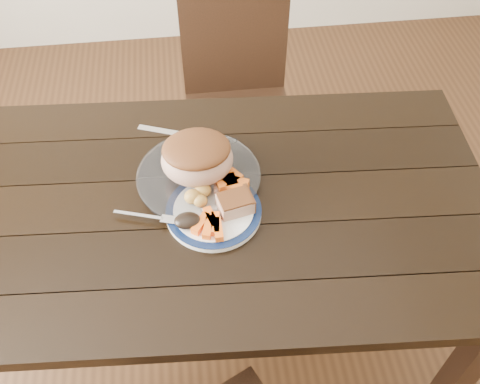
{
  "coord_description": "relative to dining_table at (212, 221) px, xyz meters",
  "views": [
    {
      "loc": [
        -0.04,
        -0.96,
        1.9
      ],
      "look_at": [
        0.08,
        -0.02,
        0.8
      ],
      "focal_mm": 40.0,
      "sensor_mm": 36.0,
      "label": 1
    }
  ],
  "objects": [
    {
      "name": "serving_platter",
      "position": [
        -0.03,
        0.09,
        0.1
      ],
      "size": [
        0.35,
        0.35,
        0.02
      ],
      "primitive_type": "cylinder",
      "color": "white",
      "rests_on": "dining_table"
    },
    {
      "name": "pork_slice",
      "position": [
        0.06,
        -0.05,
        0.13
      ],
      "size": [
        0.1,
        0.09,
        0.04
      ],
      "primitive_type": "cube",
      "rotation": [
        0.0,
        0.0,
        0.22
      ],
      "color": "tan",
      "rests_on": "dinner_plate"
    },
    {
      "name": "dining_table",
      "position": [
        0.0,
        0.0,
        0.0
      ],
      "size": [
        1.65,
        1.0,
        0.75
      ],
      "rotation": [
        0.0,
        0.0,
        -0.06
      ],
      "color": "black",
      "rests_on": "ground"
    },
    {
      "name": "ground",
      "position": [
        0.0,
        0.0,
        -0.66
      ],
      "size": [
        4.0,
        4.0,
        0.0
      ],
      "primitive_type": "plane",
      "color": "#472B16",
      "rests_on": "ground"
    },
    {
      "name": "dark_mushroom",
      "position": [
        -0.07,
        -0.09,
        0.13
      ],
      "size": [
        0.07,
        0.05,
        0.03
      ],
      "primitive_type": "ellipsoid",
      "color": "black",
      "rests_on": "dinner_plate"
    },
    {
      "name": "chair_far",
      "position": [
        0.16,
        0.74,
        -0.13
      ],
      "size": [
        0.42,
        0.43,
        0.93
      ],
      "rotation": [
        0.0,
        0.0,
        3.14
      ],
      "color": "black",
      "rests_on": "ground"
    },
    {
      "name": "roast_joint",
      "position": [
        -0.03,
        0.09,
        0.18
      ],
      "size": [
        0.2,
        0.18,
        0.13
      ],
      "primitive_type": "ellipsoid",
      "color": "tan",
      "rests_on": "serving_platter"
    },
    {
      "name": "pumpkin_wedges",
      "position": [
        0.06,
        0.02,
        0.13
      ],
      "size": [
        0.09,
        0.09,
        0.04
      ],
      "color": "orange",
      "rests_on": "dinner_plate"
    },
    {
      "name": "roasted_potatoes",
      "position": [
        -0.03,
        -0.01,
        0.13
      ],
      "size": [
        0.08,
        0.07,
        0.04
      ],
      "color": "gold",
      "rests_on": "dinner_plate"
    },
    {
      "name": "carrot_batons",
      "position": [
        -0.01,
        -0.11,
        0.12
      ],
      "size": [
        0.08,
        0.11,
        0.02
      ],
      "color": "orange",
      "rests_on": "dinner_plate"
    },
    {
      "name": "carving_knife",
      "position": [
        0.0,
        0.25,
        0.1
      ],
      "size": [
        0.31,
        0.13,
        0.01
      ],
      "rotation": [
        0.0,
        0.0,
        -0.36
      ],
      "color": "silver",
      "rests_on": "dining_table"
    },
    {
      "name": "cut_slice",
      "position": [
        0.05,
        0.03,
        0.12
      ],
      "size": [
        0.07,
        0.06,
        0.02
      ],
      "primitive_type": "cube",
      "rotation": [
        0.0,
        0.0,
        -0.08
      ],
      "color": "tan",
      "rests_on": "serving_platter"
    },
    {
      "name": "fork",
      "position": [
        -0.17,
        -0.05,
        0.11
      ],
      "size": [
        0.17,
        0.07,
        0.0
      ],
      "rotation": [
        0.0,
        0.0,
        -0.3
      ],
      "color": "silver",
      "rests_on": "dinner_plate"
    },
    {
      "name": "plate_rim",
      "position": [
        0.0,
        -0.05,
        0.11
      ],
      "size": [
        0.26,
        0.26,
        0.02
      ],
      "primitive_type": "torus",
      "color": "#0B193A",
      "rests_on": "dinner_plate"
    },
    {
      "name": "dinner_plate",
      "position": [
        0.0,
        -0.05,
        0.1
      ],
      "size": [
        0.26,
        0.26,
        0.02
      ],
      "primitive_type": "cylinder",
      "color": "white",
      "rests_on": "dining_table"
    }
  ]
}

